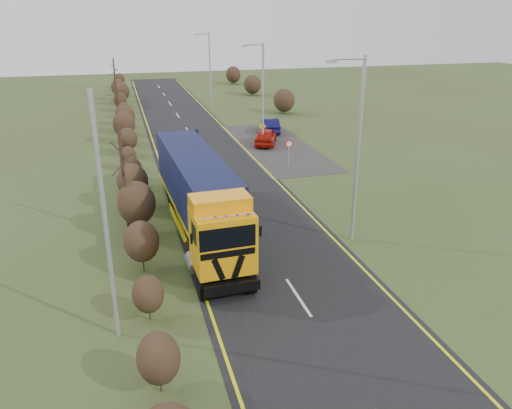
{
  "coord_description": "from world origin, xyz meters",
  "views": [
    {
      "loc": [
        -6.41,
        -20.71,
        11.04
      ],
      "look_at": [
        -0.27,
        1.58,
        2.06
      ],
      "focal_mm": 35.0,
      "sensor_mm": 36.0,
      "label": 1
    }
  ],
  "objects_px": {
    "car_red_hatchback": "(266,136)",
    "car_blue_sedan": "(270,125)",
    "streetlight_near": "(356,144)",
    "speed_sign": "(289,148)",
    "lorry": "(199,192)"
  },
  "relations": [
    {
      "from": "lorry",
      "to": "car_red_hatchback",
      "type": "xyz_separation_m",
      "value": [
        8.69,
        17.19,
        -1.58
      ]
    },
    {
      "from": "car_blue_sedan",
      "to": "speed_sign",
      "type": "xyz_separation_m",
      "value": [
        -2.05,
        -11.49,
        0.77
      ]
    },
    {
      "from": "speed_sign",
      "to": "car_blue_sedan",
      "type": "bearing_deg",
      "value": 79.87
    },
    {
      "from": "lorry",
      "to": "car_blue_sedan",
      "type": "bearing_deg",
      "value": 61.56
    },
    {
      "from": "lorry",
      "to": "speed_sign",
      "type": "distance_m",
      "value": 13.15
    },
    {
      "from": "lorry",
      "to": "streetlight_near",
      "type": "distance_m",
      "value": 8.33
    },
    {
      "from": "lorry",
      "to": "car_red_hatchback",
      "type": "distance_m",
      "value": 19.33
    },
    {
      "from": "lorry",
      "to": "streetlight_near",
      "type": "bearing_deg",
      "value": -24.53
    },
    {
      "from": "car_red_hatchback",
      "to": "streetlight_near",
      "type": "xyz_separation_m",
      "value": [
        -1.41,
        -20.12,
        4.34
      ]
    },
    {
      "from": "lorry",
      "to": "car_blue_sedan",
      "type": "relative_size",
      "value": 3.51
    },
    {
      "from": "lorry",
      "to": "car_red_hatchback",
      "type": "bearing_deg",
      "value": 60.59
    },
    {
      "from": "car_red_hatchback",
      "to": "streetlight_near",
      "type": "distance_m",
      "value": 20.63
    },
    {
      "from": "car_red_hatchback",
      "to": "speed_sign",
      "type": "height_order",
      "value": "speed_sign"
    },
    {
      "from": "lorry",
      "to": "streetlight_near",
      "type": "relative_size",
      "value": 1.6
    },
    {
      "from": "car_red_hatchback",
      "to": "car_blue_sedan",
      "type": "bearing_deg",
      "value": -90.32
    }
  ]
}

